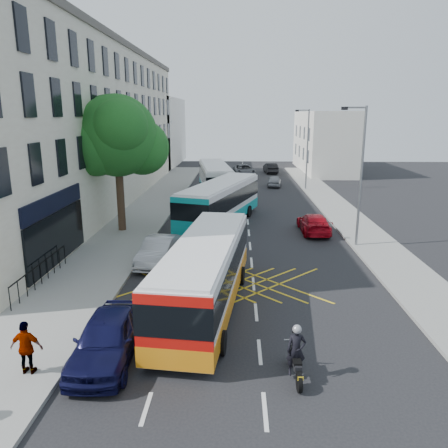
# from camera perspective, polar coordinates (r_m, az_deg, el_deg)

# --- Properties ---
(ground) EXTENTS (120.00, 120.00, 0.00)m
(ground) POSITION_cam_1_polar(r_m,az_deg,el_deg) (15.23, 4.68, -16.29)
(ground) COLOR black
(ground) RESTS_ON ground
(pavement_left) EXTENTS (5.00, 70.00, 0.15)m
(pavement_left) POSITION_cam_1_polar(r_m,az_deg,el_deg) (30.13, -13.12, -0.85)
(pavement_left) COLOR gray
(pavement_left) RESTS_ON ground
(pavement_right) EXTENTS (3.00, 70.00, 0.15)m
(pavement_right) POSITION_cam_1_polar(r_m,az_deg,el_deg) (30.28, 17.60, -1.08)
(pavement_right) COLOR gray
(pavement_right) RESTS_ON ground
(terrace_main) EXTENTS (8.30, 45.00, 13.50)m
(terrace_main) POSITION_cam_1_polar(r_m,az_deg,el_deg) (39.86, -17.99, 12.17)
(terrace_main) COLOR beige
(terrace_main) RESTS_ON ground
(terrace_far) EXTENTS (8.00, 20.00, 10.00)m
(terrace_far) POSITION_cam_1_polar(r_m,az_deg,el_deg) (69.43, -9.39, 11.80)
(terrace_far) COLOR silver
(terrace_far) RESTS_ON ground
(building_right) EXTENTS (6.00, 18.00, 8.00)m
(building_right) POSITION_cam_1_polar(r_m,az_deg,el_deg) (62.34, 12.90, 10.46)
(building_right) COLOR silver
(building_right) RESTS_ON ground
(street_tree) EXTENTS (6.30, 5.70, 8.80)m
(street_tree) POSITION_cam_1_polar(r_m,az_deg,el_deg) (29.15, -13.85, 11.02)
(street_tree) COLOR #382619
(street_tree) RESTS_ON pavement_left
(lamp_near) EXTENTS (1.45, 0.15, 8.00)m
(lamp_near) POSITION_cam_1_polar(r_m,az_deg,el_deg) (26.24, 17.32, 6.79)
(lamp_near) COLOR slate
(lamp_near) RESTS_ON pavement_right
(lamp_far) EXTENTS (1.45, 0.15, 8.00)m
(lamp_far) POSITION_cam_1_polar(r_m,az_deg,el_deg) (45.75, 10.73, 10.10)
(lamp_far) COLOR slate
(lamp_far) RESTS_ON pavement_right
(railings) EXTENTS (0.08, 5.60, 1.14)m
(railings) POSITION_cam_1_polar(r_m,az_deg,el_deg) (21.62, -22.82, -5.84)
(railings) COLOR black
(railings) RESTS_ON pavement_left
(bus_near) EXTENTS (3.51, 10.45, 2.88)m
(bus_near) POSITION_cam_1_polar(r_m,az_deg,el_deg) (17.60, -2.44, -6.43)
(bus_near) COLOR silver
(bus_near) RESTS_ON ground
(bus_mid) EXTENTS (5.71, 11.08, 3.04)m
(bus_mid) POSITION_cam_1_polar(r_m,az_deg,el_deg) (30.93, -0.49, 2.82)
(bus_mid) COLOR silver
(bus_mid) RESTS_ON ground
(bus_far) EXTENTS (3.98, 11.07, 3.05)m
(bus_far) POSITION_cam_1_polar(r_m,az_deg,el_deg) (42.07, -1.16, 5.87)
(bus_far) COLOR silver
(bus_far) RESTS_ON ground
(motorbike) EXTENTS (0.60, 1.97, 1.75)m
(motorbike) POSITION_cam_1_polar(r_m,az_deg,el_deg) (13.67, 9.37, -16.31)
(motorbike) COLOR black
(motorbike) RESTS_ON ground
(parked_car_blue) EXTENTS (1.91, 4.55, 1.54)m
(parked_car_blue) POSITION_cam_1_polar(r_m,az_deg,el_deg) (14.87, -14.97, -14.18)
(parked_car_blue) COLOR black
(parked_car_blue) RESTS_ON ground
(parked_car_silver) EXTENTS (2.01, 4.42, 1.41)m
(parked_car_silver) POSITION_cam_1_polar(r_m,az_deg,el_deg) (23.29, -8.49, -3.47)
(parked_car_silver) COLOR #A8AAB0
(parked_car_silver) RESTS_ON ground
(red_hatchback) EXTENTS (1.86, 4.43, 1.28)m
(red_hatchback) POSITION_cam_1_polar(r_m,az_deg,el_deg) (29.62, 11.65, 0.10)
(red_hatchback) COLOR #AE0715
(red_hatchback) RESTS_ON ground
(distant_car_grey) EXTENTS (3.05, 5.40, 1.42)m
(distant_car_grey) POSITION_cam_1_polar(r_m,az_deg,el_deg) (55.85, 2.64, 7.01)
(distant_car_grey) COLOR #42454A
(distant_car_grey) RESTS_ON ground
(distant_car_silver) EXTENTS (1.83, 3.63, 1.19)m
(distant_car_silver) POSITION_cam_1_polar(r_m,az_deg,el_deg) (48.02, 6.62, 5.60)
(distant_car_silver) COLOR #95969C
(distant_car_silver) RESTS_ON ground
(distant_car_dark) EXTENTS (1.86, 4.23, 1.35)m
(distant_car_dark) POSITION_cam_1_polar(r_m,az_deg,el_deg) (58.95, 6.10, 7.29)
(distant_car_dark) COLOR black
(distant_car_dark) RESTS_ON ground
(pedestrian_far) EXTENTS (0.99, 0.44, 1.67)m
(pedestrian_far) POSITION_cam_1_polar(r_m,az_deg,el_deg) (14.66, -24.37, -14.51)
(pedestrian_far) COLOR gray
(pedestrian_far) RESTS_ON pavement_left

